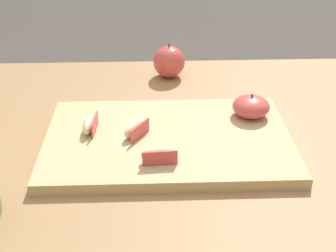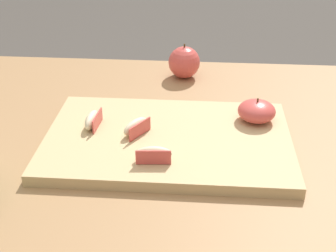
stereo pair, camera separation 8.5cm
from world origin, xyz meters
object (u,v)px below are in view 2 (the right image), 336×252
apple_half_skin_up (257,111)px  apple_wedge_left (136,127)px  cutting_board (168,140)px  apple_wedge_near_knife (92,120)px  whole_apple_pink_lady (184,62)px  apple_wedge_middle (154,154)px

apple_half_skin_up → apple_wedge_left: 0.24m
cutting_board → apple_half_skin_up: 0.18m
apple_wedge_near_knife → whole_apple_pink_lady: 0.34m
apple_wedge_near_knife → whole_apple_pink_lady: size_ratio=0.75×
apple_half_skin_up → apple_wedge_near_knife: apple_half_skin_up is taller
apple_wedge_left → apple_wedge_near_knife: size_ratio=1.00×
cutting_board → apple_half_skin_up: apple_half_skin_up is taller
cutting_board → apple_half_skin_up: size_ratio=6.19×
apple_half_skin_up → whole_apple_pink_lady: (-0.15, 0.25, -0.00)m
apple_half_skin_up → apple_wedge_middle: 0.24m
apple_wedge_near_knife → whole_apple_pink_lady: (0.16, 0.29, 0.00)m
apple_wedge_near_knife → cutting_board: bearing=-9.1°
apple_wedge_left → apple_wedge_middle: 0.10m
apple_wedge_left → apple_wedge_near_knife: 0.09m
cutting_board → apple_half_skin_up: bearing=23.2°
apple_half_skin_up → whole_apple_pink_lady: size_ratio=0.86×
whole_apple_pink_lady → apple_wedge_middle: bearing=-94.6°
whole_apple_pink_lady → cutting_board: bearing=-92.7°
apple_half_skin_up → whole_apple_pink_lady: 0.29m
apple_wedge_left → apple_half_skin_up: bearing=17.2°
apple_wedge_middle → whole_apple_pink_lady: (0.03, 0.40, 0.00)m
apple_wedge_middle → apple_wedge_near_knife: bearing=139.6°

